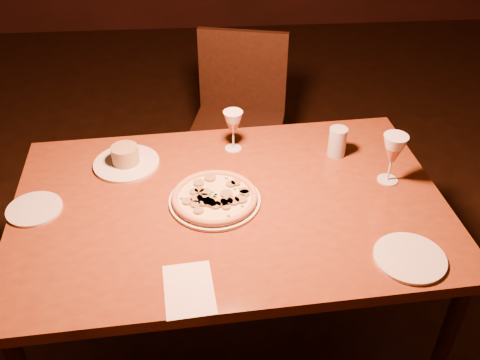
{
  "coord_description": "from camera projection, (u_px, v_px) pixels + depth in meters",
  "views": [
    {
      "loc": [
        -0.13,
        -1.56,
        1.94
      ],
      "look_at": [
        -0.01,
        -0.1,
        0.84
      ],
      "focal_mm": 40.0,
      "sensor_mm": 36.0,
      "label": 1
    }
  ],
  "objects": [
    {
      "name": "floor",
      "position": [
        241.0,
        315.0,
        2.41
      ],
      "size": [
        7.0,
        7.0,
        0.0
      ],
      "primitive_type": "plane",
      "color": "black",
      "rests_on": "ground"
    },
    {
      "name": "dining_table",
      "position": [
        230.0,
        217.0,
        1.86
      ],
      "size": [
        1.52,
        1.03,
        0.79
      ],
      "rotation": [
        0.0,
        0.0,
        0.06
      ],
      "color": "brown",
      "rests_on": "floor"
    },
    {
      "name": "chair_far",
      "position": [
        239.0,
        117.0,
        2.77
      ],
      "size": [
        0.55,
        0.55,
        0.95
      ],
      "rotation": [
        0.0,
        0.0,
        -0.24
      ],
      "color": "black",
      "rests_on": "floor"
    },
    {
      "name": "pizza_plate",
      "position": [
        215.0,
        198.0,
        1.81
      ],
      "size": [
        0.31,
        0.31,
        0.03
      ],
      "color": "white",
      "rests_on": "dining_table"
    },
    {
      "name": "ramekin_saucer",
      "position": [
        126.0,
        159.0,
        1.98
      ],
      "size": [
        0.24,
        0.24,
        0.08
      ],
      "color": "white",
      "rests_on": "dining_table"
    },
    {
      "name": "wine_glass_far",
      "position": [
        233.0,
        131.0,
        2.03
      ],
      "size": [
        0.07,
        0.07,
        0.16
      ],
      "primitive_type": null,
      "color": "#BB674E",
      "rests_on": "dining_table"
    },
    {
      "name": "wine_glass_right",
      "position": [
        392.0,
        159.0,
        1.86
      ],
      "size": [
        0.09,
        0.09,
        0.19
      ],
      "primitive_type": null,
      "color": "#BB674E",
      "rests_on": "dining_table"
    },
    {
      "name": "water_tumbler",
      "position": [
        337.0,
        142.0,
        2.02
      ],
      "size": [
        0.07,
        0.07,
        0.11
      ],
      "primitive_type": "cylinder",
      "color": "silver",
      "rests_on": "dining_table"
    },
    {
      "name": "side_plate_left",
      "position": [
        34.0,
        209.0,
        1.78
      ],
      "size": [
        0.18,
        0.18,
        0.01
      ],
      "primitive_type": "cylinder",
      "color": "white",
      "rests_on": "dining_table"
    },
    {
      "name": "side_plate_near",
      "position": [
        410.0,
        258.0,
        1.6
      ],
      "size": [
        0.22,
        0.22,
        0.01
      ],
      "primitive_type": "cylinder",
      "color": "white",
      "rests_on": "dining_table"
    },
    {
      "name": "menu_card",
      "position": [
        189.0,
        289.0,
        1.51
      ],
      "size": [
        0.16,
        0.22,
        0.0
      ],
      "primitive_type": "cube",
      "rotation": [
        0.0,
        0.0,
        0.09
      ],
      "color": "white",
      "rests_on": "dining_table"
    }
  ]
}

